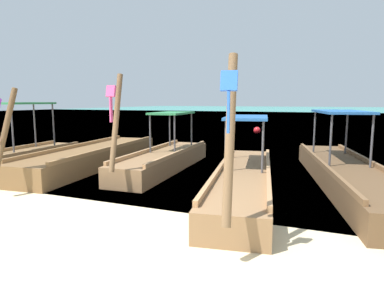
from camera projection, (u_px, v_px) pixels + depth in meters
name	position (u px, v px, depth m)	size (l,w,h in m)	color
ground	(96.00, 246.00, 4.59)	(120.00, 120.00, 0.00)	beige
sea_water	(304.00, 112.00, 61.52)	(120.00, 120.00, 0.00)	#2DB29E
longtail_boat_turquoise_ribbon	(8.00, 159.00, 9.73)	(1.36, 5.88, 2.39)	brown
longtail_boat_violet_ribbon	(93.00, 157.00, 10.17)	(1.92, 6.70, 2.33)	brown
longtail_boat_pink_ribbon	(164.00, 159.00, 9.66)	(1.34, 5.41, 2.63)	olive
longtail_boat_blue_ribbon	(244.00, 178.00, 7.25)	(2.02, 6.40, 2.65)	olive
longtail_boat_yellow_ribbon	(347.00, 173.00, 7.75)	(2.54, 7.52, 2.40)	brown
mooring_buoy_near	(257.00, 130.00, 20.30)	(0.42, 0.42, 0.42)	red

